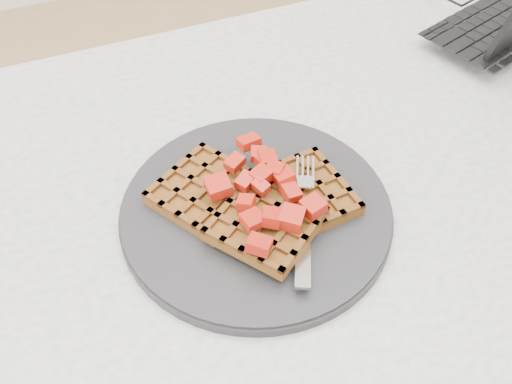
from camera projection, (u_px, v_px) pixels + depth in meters
table at (337, 237)px, 0.78m from camera, size 1.20×0.80×0.75m
plate at (256, 211)px, 0.65m from camera, size 0.31×0.31×0.02m
waffles at (257, 202)px, 0.63m from camera, size 0.22×0.22×0.03m
strawberry_pile at (256, 183)px, 0.62m from camera, size 0.15×0.15×0.02m
fork at (304, 216)px, 0.63m from camera, size 0.10×0.17×0.02m
laptop at (508, 0)px, 0.91m from camera, size 0.38×0.33×0.23m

